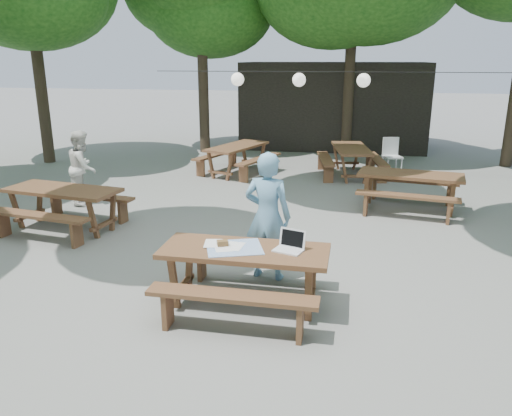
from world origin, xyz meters
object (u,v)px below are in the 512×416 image
at_px(second_person, 83,167).
at_px(plastic_chair, 392,162).
at_px(main_picnic_table, 245,277).
at_px(woman, 268,216).
at_px(picnic_table_nw, 64,208).

bearing_deg(second_person, plastic_chair, -71.48).
distance_m(main_picnic_table, woman, 1.03).
bearing_deg(picnic_table_nw, second_person, 116.05).
height_order(main_picnic_table, plastic_chair, plastic_chair).
height_order(main_picnic_table, second_person, second_person).
xyz_separation_m(main_picnic_table, second_person, (-4.27, 3.81, 0.37)).
bearing_deg(second_person, woman, -138.98).
xyz_separation_m(main_picnic_table, plastic_chair, (2.23, 8.19, -0.13)).
height_order(woman, second_person, woman).
relative_size(woman, second_person, 1.16).
xyz_separation_m(picnic_table_nw, second_person, (-0.53, 1.63, 0.37)).
distance_m(main_picnic_table, second_person, 5.74).
bearing_deg(plastic_chair, second_person, -163.66).
bearing_deg(picnic_table_nw, plastic_chair, 53.16).
xyz_separation_m(main_picnic_table, picnic_table_nw, (-3.74, 2.18, 0.00)).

